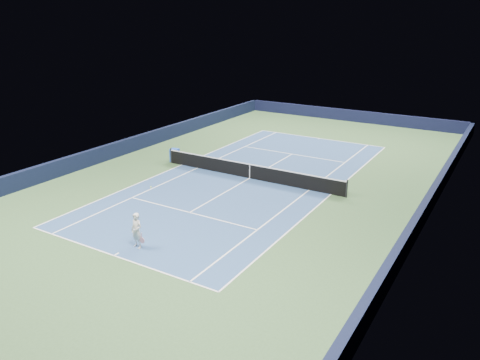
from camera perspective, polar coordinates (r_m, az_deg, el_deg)
The scene contains 19 objects.
ground at distance 29.98m, azimuth 1.19°, elevation 0.20°, with size 40.00×40.00×0.00m, color #33532D.
wall_far at distance 47.48m, azimuth 13.33°, elevation 7.65°, with size 22.00×0.35×1.10m, color black.
wall_right at distance 26.48m, azimuth 21.97°, elevation -2.70°, with size 0.35×40.00×1.10m, color black.
wall_left at distance 36.19m, azimuth -13.86°, elevation 3.96°, with size 0.35×40.00×1.10m, color black.
court_surface at distance 29.98m, azimuth 1.19°, elevation 0.21°, with size 10.97×23.77×0.01m, color navy.
baseline_far at distance 40.29m, azimuth 9.69°, elevation 5.03°, with size 10.97×0.08×0.00m, color white.
baseline_near at distance 21.37m, azimuth -15.13°, elevation -8.88°, with size 10.97×0.08×0.00m, color white.
sideline_doubles_right at distance 27.83m, azimuth 11.03°, elevation -1.72°, with size 0.08×23.77×0.00m, color white.
sideline_doubles_left at distance 32.91m, azimuth -7.12°, elevation 1.85°, with size 0.08×23.77×0.00m, color white.
sideline_singles_right at distance 28.28m, azimuth 8.44°, elevation -1.21°, with size 0.08×23.77×0.00m, color white.
sideline_singles_left at distance 32.11m, azimuth -5.19°, elevation 1.48°, with size 0.08×23.77×0.00m, color white.
service_line_far at distance 35.41m, azimuth 6.38°, elevation 3.16°, with size 8.23×0.08×0.00m, color white.
service_line_near at distance 25.01m, azimuth -6.16°, elevation -3.95°, with size 8.23×0.08×0.00m, color white.
center_service_line at distance 29.98m, azimuth 1.19°, elevation 0.22°, with size 0.08×12.80×0.00m, color white.
center_mark_far at distance 40.15m, azimuth 9.61°, elevation 4.98°, with size 0.08×0.30×0.00m, color white.
center_mark_near at distance 21.46m, azimuth -14.84°, elevation -8.73°, with size 0.08×0.30×0.00m, color white.
tennis_net at distance 29.82m, azimuth 1.20°, elevation 1.12°, with size 12.90×0.10×1.07m.
sponsor_cube at distance 33.61m, azimuth -7.97°, elevation 3.01°, with size 0.65×0.61×0.93m.
tennis_player at distance 21.46m, azimuth -12.47°, elevation -6.05°, with size 0.79×1.26×2.64m.
Camera 1 is at (14.05, -24.54, 9.95)m, focal length 35.00 mm.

